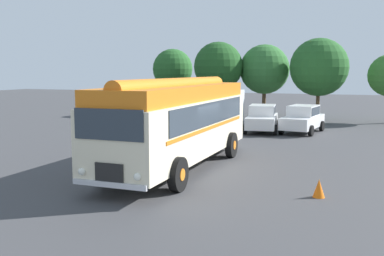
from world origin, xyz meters
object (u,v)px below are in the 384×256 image
(car_mid_left, at_px, (303,119))
(traffic_cone, at_px, (319,188))
(vintage_bus, at_px, (178,120))
(box_van, at_px, (217,109))
(car_near_left, at_px, (262,118))

(car_mid_left, bearing_deg, traffic_cone, -80.93)
(vintage_bus, bearing_deg, traffic_cone, -21.87)
(vintage_bus, relative_size, box_van, 1.74)
(vintage_bus, bearing_deg, car_mid_left, 75.37)
(car_near_left, height_order, box_van, box_van)
(vintage_bus, xyz_separation_m, box_van, (-2.09, 11.42, -0.53))
(traffic_cone, bearing_deg, box_van, 119.03)
(car_mid_left, bearing_deg, box_van, -171.90)
(vintage_bus, distance_m, car_mid_left, 12.62)
(box_van, bearing_deg, car_mid_left, 8.10)
(vintage_bus, height_order, box_van, vintage_bus)
(vintage_bus, bearing_deg, box_van, 100.36)
(car_mid_left, distance_m, box_van, 5.34)
(car_mid_left, relative_size, box_van, 0.75)
(vintage_bus, relative_size, car_near_left, 2.31)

